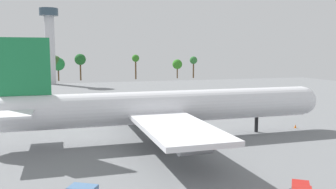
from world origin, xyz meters
The scene contains 7 objects.
ground_plane centered at (0.00, 0.00, 0.00)m, with size 248.55×248.55×0.00m, color slate.
cargo_airplane centered at (-0.35, 0.00, 5.78)m, with size 62.14×49.00×17.98m.
pushback_tractor centered at (18.20, 22.10, 1.19)m, with size 3.67×2.69×2.54m.
catering_truck centered at (15.63, 34.06, 1.24)m, with size 4.45×5.52×2.56m.
safety_cone_nose centered at (27.96, 0.95, 0.35)m, with size 0.49×0.49×0.70m, color orange.
control_tower centered at (-22.77, 122.14, 21.56)m, with size 8.81×8.81×36.47m.
tree_line_backdrop centered at (-16.55, 140.03, 10.35)m, with size 124.29×7.48×15.95m.
Camera 1 is at (-18.40, -60.60, 15.74)m, focal length 37.97 mm.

